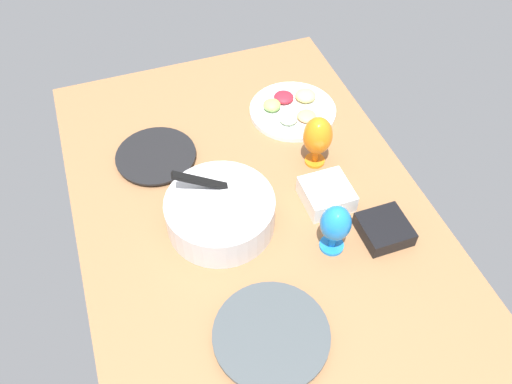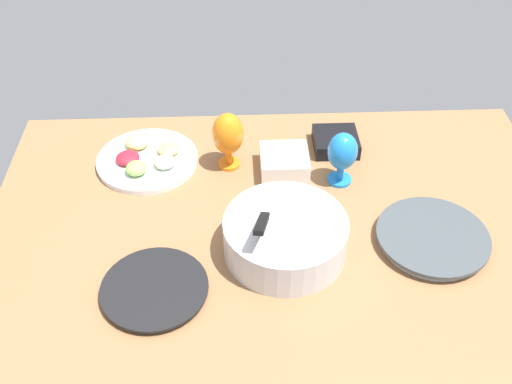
# 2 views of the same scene
# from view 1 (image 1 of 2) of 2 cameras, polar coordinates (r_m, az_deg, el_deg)

# --- Properties ---
(ground_plane) EXTENTS (1.60, 1.04, 0.04)m
(ground_plane) POSITION_cam_1_polar(r_m,az_deg,el_deg) (1.60, -0.15, -2.69)
(ground_plane) COLOR #8C603D
(dinner_plate_left) EXTENTS (0.30, 0.30, 0.03)m
(dinner_plate_left) POSITION_cam_1_polar(r_m,az_deg,el_deg) (1.36, 1.66, -15.36)
(dinner_plate_left) COLOR silver
(dinner_plate_left) RESTS_ON ground_plane
(dinner_plate_right) EXTENTS (0.26, 0.26, 0.02)m
(dinner_plate_right) POSITION_cam_1_polar(r_m,az_deg,el_deg) (1.75, -10.79, 3.82)
(dinner_plate_right) COLOR #4C4C51
(dinner_plate_right) RESTS_ON ground_plane
(mixing_bowl) EXTENTS (0.32, 0.32, 0.18)m
(mixing_bowl) POSITION_cam_1_polar(r_m,az_deg,el_deg) (1.52, -3.90, -2.14)
(mixing_bowl) COLOR silver
(mixing_bowl) RESTS_ON ground_plane
(fruit_platter) EXTENTS (0.31, 0.31, 0.05)m
(fruit_platter) POSITION_cam_1_polar(r_m,az_deg,el_deg) (1.89, 3.97, 8.97)
(fruit_platter) COLOR silver
(fruit_platter) RESTS_ON ground_plane
(hurricane_glass_orange) EXTENTS (0.09, 0.09, 0.18)m
(hurricane_glass_orange) POSITION_cam_1_polar(r_m,az_deg,el_deg) (1.65, 6.70, 5.96)
(hurricane_glass_orange) COLOR orange
(hurricane_glass_orange) RESTS_ON ground_plane
(hurricane_glass_blue) EXTENTS (0.09, 0.09, 0.17)m
(hurricane_glass_blue) POSITION_cam_1_polar(r_m,az_deg,el_deg) (1.44, 8.62, -3.55)
(hurricane_glass_blue) COLOR blue
(hurricane_glass_blue) RESTS_ON ground_plane
(square_bowl_white) EXTENTS (0.14, 0.14, 0.06)m
(square_bowl_white) POSITION_cam_1_polar(r_m,az_deg,el_deg) (1.60, 7.67, -0.17)
(square_bowl_white) COLOR white
(square_bowl_white) RESTS_ON ground_plane
(square_bowl_black) EXTENTS (0.14, 0.14, 0.05)m
(square_bowl_black) POSITION_cam_1_polar(r_m,az_deg,el_deg) (1.56, 13.76, -3.88)
(square_bowl_black) COLOR black
(square_bowl_black) RESTS_ON ground_plane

